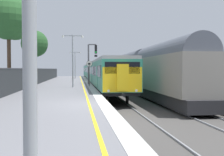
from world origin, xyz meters
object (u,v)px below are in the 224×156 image
platform_lamp_mid (73,56)px  background_tree_left (35,45)px  platform_lamp_far (75,63)px  signal_gantry (91,59)px  background_tree_centre (10,19)px  freight_train_adjacent_track (146,70)px  speed_limit_sign (89,70)px  commuter_train_at_platform (95,72)px

platform_lamp_mid → background_tree_left: background_tree_left is taller
platform_lamp_far → signal_gantry: bearing=-83.8°
signal_gantry → background_tree_centre: bearing=-137.0°
platform_lamp_far → freight_train_adjacent_track: bearing=-71.5°
speed_limit_sign → platform_lamp_far: bearing=94.0°
freight_train_adjacent_track → speed_limit_sign: (-5.85, -0.42, -0.01)m
background_tree_centre → platform_lamp_mid: bearing=9.4°
signal_gantry → platform_lamp_mid: bearing=-108.3°
signal_gantry → background_tree_centre: 10.65m
platform_lamp_mid → background_tree_left: bearing=114.0°
signal_gantry → background_tree_left: 9.06m
speed_limit_sign → platform_lamp_far: platform_lamp_far is taller
platform_lamp_far → background_tree_centre: size_ratio=0.58×
freight_train_adjacent_track → speed_limit_sign: 5.87m
speed_limit_sign → background_tree_centre: background_tree_centre is taller
commuter_train_at_platform → background_tree_centre: size_ratio=7.25×
platform_lamp_mid → platform_lamp_far: bearing=90.0°
signal_gantry → platform_lamp_mid: (-1.99, -6.02, 0.07)m
background_tree_centre → speed_limit_sign: bearing=18.7°
platform_lamp_mid → freight_train_adjacent_track: bearing=14.4°
commuter_train_at_platform → speed_limit_sign: size_ratio=23.52×
platform_lamp_far → background_tree_centre: background_tree_centre is taller
platform_lamp_far → background_tree_left: size_ratio=0.71×
commuter_train_at_platform → platform_lamp_far: platform_lamp_far is taller
commuter_train_at_platform → background_tree_centre: bearing=-111.5°
platform_lamp_mid → background_tree_centre: size_ratio=0.60×
freight_train_adjacent_track → signal_gantry: 6.95m
freight_train_adjacent_track → background_tree_centre: background_tree_centre is taller
speed_limit_sign → platform_lamp_far: size_ratio=0.53×
platform_lamp_far → background_tree_left: bearing=-111.4°
signal_gantry → speed_limit_sign: bearing=-94.9°
signal_gantry → background_tree_left: size_ratio=0.68×
freight_train_adjacent_track → background_tree_left: bearing=143.0°
platform_lamp_mid → platform_lamp_far: size_ratio=1.03×
signal_gantry → background_tree_centre: background_tree_centre is taller
speed_limit_sign → freight_train_adjacent_track: bearing=4.1°
freight_train_adjacent_track → platform_lamp_mid: size_ratio=5.79×
commuter_train_at_platform → freight_train_adjacent_track: (4.00, -19.77, 0.38)m
signal_gantry → speed_limit_sign: (-0.39, -4.54, -1.26)m
background_tree_centre → freight_train_adjacent_track: bearing=12.3°
commuter_train_at_platform → platform_lamp_mid: 22.02m
signal_gantry → speed_limit_sign: size_ratio=1.81×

